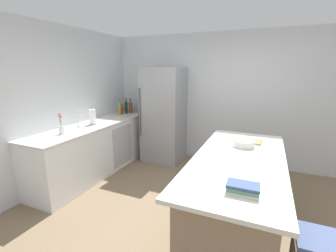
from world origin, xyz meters
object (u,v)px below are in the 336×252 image
(flower_vase, at_px, (61,128))
(wine_bottle, at_px, (126,108))
(refrigerator, at_px, (164,115))
(mixing_bowl, at_px, (244,143))
(paper_towel_roll, at_px, (93,117))
(olive_oil_bottle, at_px, (119,109))
(sink_faucet, at_px, (79,118))
(cutting_board, at_px, (250,141))
(hot_sauce_bottle, at_px, (122,110))
(whiskey_bottle, at_px, (131,108))
(cookbook_stack, at_px, (243,188))
(syrup_bottle, at_px, (131,107))
(kitchen_island, at_px, (236,194))

(flower_vase, relative_size, wine_bottle, 0.95)
(refrigerator, distance_m, mixing_bowl, 2.17)
(paper_towel_roll, distance_m, olive_oil_bottle, 0.94)
(sink_faucet, distance_m, cutting_board, 2.74)
(refrigerator, xyz_separation_m, sink_faucet, (-0.92, -1.43, 0.13))
(hot_sauce_bottle, bearing_deg, flower_vase, -87.01)
(paper_towel_roll, xyz_separation_m, whiskey_bottle, (0.00, 1.23, -0.01))
(flower_vase, distance_m, cookbook_stack, 2.77)
(refrigerator, xyz_separation_m, cutting_board, (1.79, -1.06, -0.04))
(olive_oil_bottle, distance_m, mixing_bowl, 2.89)
(sink_faucet, height_order, cookbook_stack, sink_faucet)
(flower_vase, xyz_separation_m, whiskey_bottle, (0.00, 1.92, 0.02))
(sink_faucet, distance_m, cookbook_stack, 2.97)
(sink_faucet, height_order, wine_bottle, wine_bottle)
(syrup_bottle, xyz_separation_m, cookbook_stack, (2.76, -2.68, -0.09))
(wine_bottle, height_order, cookbook_stack, wine_bottle)
(kitchen_island, distance_m, whiskey_bottle, 3.20)
(kitchen_island, bearing_deg, flower_vase, -177.45)
(sink_faucet, height_order, syrup_bottle, sink_faucet)
(sink_faucet, bearing_deg, mixing_bowl, 2.72)
(cookbook_stack, distance_m, cutting_board, 1.45)
(cutting_board, bearing_deg, wine_bottle, 159.06)
(kitchen_island, bearing_deg, sink_faucet, 173.26)
(whiskey_bottle, bearing_deg, kitchen_island, -35.10)
(wine_bottle, bearing_deg, sink_faucet, -90.75)
(syrup_bottle, bearing_deg, mixing_bowl, -29.02)
(olive_oil_bottle, distance_m, cookbook_stack, 3.60)
(mixing_bowl, bearing_deg, whiskey_bottle, 152.05)
(whiskey_bottle, distance_m, cookbook_stack, 3.73)
(refrigerator, relative_size, sink_faucet, 6.41)
(syrup_bottle, bearing_deg, sink_faucet, -90.14)
(refrigerator, height_order, hot_sauce_bottle, refrigerator)
(wine_bottle, height_order, mixing_bowl, wine_bottle)
(syrup_bottle, bearing_deg, wine_bottle, -85.82)
(sink_faucet, xyz_separation_m, cookbook_stack, (2.76, -1.08, -0.14))
(refrigerator, height_order, cutting_board, refrigerator)
(flower_vase, relative_size, olive_oil_bottle, 0.99)
(paper_towel_roll, relative_size, mixing_bowl, 1.14)
(cookbook_stack, height_order, mixing_bowl, mixing_bowl)
(paper_towel_roll, bearing_deg, wine_bottle, 92.48)
(cookbook_stack, bearing_deg, cutting_board, 92.13)
(whiskey_bottle, xyz_separation_m, hot_sauce_bottle, (-0.09, -0.19, -0.04))
(whiskey_bottle, relative_size, cutting_board, 0.98)
(kitchen_island, xyz_separation_m, mixing_bowl, (0.01, 0.44, 0.49))
(wine_bottle, bearing_deg, whiskey_bottle, 62.79)
(olive_oil_bottle, height_order, cutting_board, olive_oil_bottle)
(refrigerator, distance_m, syrup_bottle, 0.93)
(cookbook_stack, bearing_deg, refrigerator, 126.21)
(hot_sauce_bottle, xyz_separation_m, olive_oil_bottle, (-0.00, -0.10, 0.05))
(syrup_bottle, bearing_deg, paper_towel_roll, -87.27)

